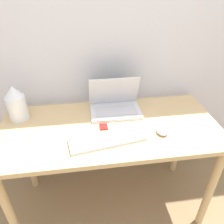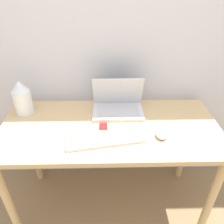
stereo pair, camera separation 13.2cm
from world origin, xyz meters
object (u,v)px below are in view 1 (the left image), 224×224
object	(u,v)px
laptop	(115,104)
keyboard	(108,140)
mp3_player	(104,127)
vase	(16,103)
mouse	(162,131)

from	to	relation	value
laptop	keyboard	bearing A→B (deg)	-105.70
laptop	mp3_player	size ratio (longest dim) A/B	5.62
keyboard	vase	bearing A→B (deg)	150.66
mp3_player	vase	bearing A→B (deg)	161.83
laptop	vase	world-z (taller)	vase
mouse	mp3_player	bearing A→B (deg)	162.64
vase	mouse	bearing A→B (deg)	-17.85
mouse	vase	world-z (taller)	vase
keyboard	mp3_player	size ratio (longest dim) A/B	7.54
mouse	mp3_player	size ratio (longest dim) A/B	1.42
vase	mp3_player	bearing A→B (deg)	-18.17
keyboard	mp3_player	distance (m)	0.13
mouse	laptop	bearing A→B (deg)	129.57
mp3_player	mouse	bearing A→B (deg)	-17.36
mouse	vase	distance (m)	0.92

